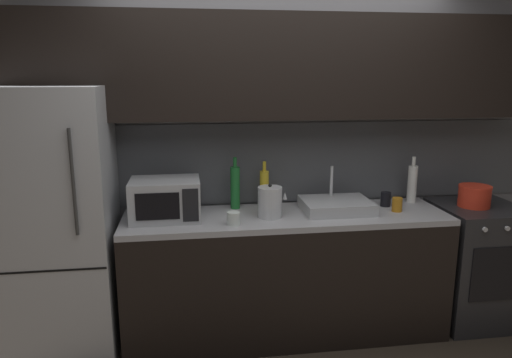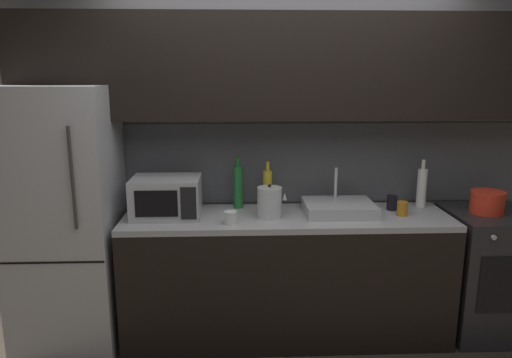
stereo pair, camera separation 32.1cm
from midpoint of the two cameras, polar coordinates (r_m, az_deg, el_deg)
The scene contains 14 objects.
back_wall at distance 3.47m, azimuth 0.15°, elevation 7.45°, with size 3.99×0.44×2.50m.
counter_run at distance 3.46m, azimuth 0.88°, elevation -11.44°, with size 2.25×0.60×0.90m.
refrigerator at distance 3.42m, azimuth -24.98°, elevation -5.07°, with size 0.68×0.69×1.79m.
oven_range at distance 3.95m, azimuth 22.67°, elevation -9.34°, with size 0.60×0.62×0.90m.
microwave at distance 3.26m, azimuth -13.62°, elevation -2.42°, with size 0.46×0.35×0.27m.
sink_basin at distance 3.40m, azimuth 6.95°, elevation -3.20°, with size 0.48×0.38×0.30m.
kettle at distance 3.22m, azimuth -1.16°, elevation -2.82°, with size 0.20×0.17×0.23m.
wine_bottle_white at distance 3.72m, azimuth 15.91°, elevation -0.54°, with size 0.07×0.07×0.35m.
wine_bottle_green at distance 3.43m, azimuth -5.20°, elevation -0.98°, with size 0.07×0.07×0.38m.
wine_bottle_yellow at distance 3.47m, azimuth -1.66°, elevation -1.11°, with size 0.07×0.07×0.34m.
mug_amber at distance 3.47m, azimuth 14.05°, elevation -3.03°, with size 0.07×0.07×0.10m, color #B27019.
mug_clear at distance 3.08m, azimuth -5.71°, elevation -4.78°, with size 0.08×0.08×0.09m, color silver.
mug_dark at distance 3.58m, azimuth 12.84°, elevation -2.41°, with size 0.07×0.07×0.11m, color black.
cooking_pot at distance 3.76m, azimuth 22.56°, elevation -1.93°, with size 0.23×0.23×0.16m.
Camera 1 is at (-0.66, -2.21, 1.86)m, focal length 33.36 mm.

